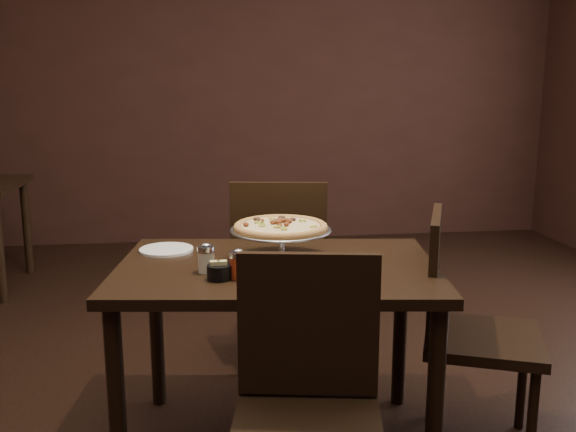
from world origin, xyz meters
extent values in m
cube|color=#311913|center=(0.00, 3.51, 1.40)|extent=(6.00, 0.02, 2.80)
cube|color=black|center=(0.00, -0.04, 0.75)|extent=(1.33, 0.98, 0.04)
cylinder|color=black|center=(-0.60, -0.32, 0.37)|extent=(0.06, 0.06, 0.73)
cylinder|color=black|center=(0.51, -0.46, 0.37)|extent=(0.06, 0.06, 0.73)
cylinder|color=black|center=(-0.51, 0.38, 0.37)|extent=(0.06, 0.06, 0.73)
cylinder|color=black|center=(0.60, 0.23, 0.37)|extent=(0.06, 0.06, 0.73)
cylinder|color=black|center=(-1.65, 2.62, 0.36)|extent=(0.06, 0.06, 0.73)
cylinder|color=silver|center=(0.02, 0.01, 0.78)|extent=(0.14, 0.14, 0.01)
cylinder|color=silver|center=(0.02, 0.01, 0.84)|extent=(0.03, 0.03, 0.11)
cylinder|color=silver|center=(0.02, 0.01, 0.89)|extent=(0.10, 0.10, 0.01)
cylinder|color=gray|center=(0.02, 0.01, 0.90)|extent=(0.39, 0.39, 0.01)
torus|color=gray|center=(0.02, 0.01, 0.90)|extent=(0.40, 0.40, 0.01)
cylinder|color=#A26A30|center=(0.02, 0.01, 0.91)|extent=(0.36, 0.36, 0.01)
torus|color=#A26A30|center=(0.02, 0.01, 0.91)|extent=(0.37, 0.37, 0.03)
cylinder|color=#DAB377|center=(0.02, 0.01, 0.92)|extent=(0.31, 0.31, 0.01)
cylinder|color=beige|center=(-0.28, -0.11, 0.81)|extent=(0.06, 0.06, 0.08)
cylinder|color=silver|center=(-0.28, -0.11, 0.87)|extent=(0.06, 0.06, 0.02)
ellipsoid|color=silver|center=(-0.28, -0.11, 0.88)|extent=(0.03, 0.03, 0.01)
cylinder|color=maroon|center=(-0.16, -0.20, 0.81)|extent=(0.06, 0.06, 0.08)
cylinder|color=silver|center=(-0.16, -0.20, 0.86)|extent=(0.06, 0.06, 0.02)
ellipsoid|color=silver|center=(-0.16, -0.20, 0.88)|extent=(0.03, 0.03, 0.01)
cylinder|color=black|center=(-0.23, -0.21, 0.80)|extent=(0.09, 0.09, 0.05)
cube|color=#DACB7D|center=(-0.24, -0.21, 0.81)|extent=(0.04, 0.03, 0.06)
cube|color=#DACB7D|center=(-0.22, -0.21, 0.81)|extent=(0.04, 0.03, 0.06)
cube|color=white|center=(0.18, -0.29, 0.78)|extent=(0.21, 0.21, 0.02)
cylinder|color=white|center=(-0.44, 0.22, 0.78)|extent=(0.22, 0.22, 0.01)
cylinder|color=white|center=(-0.01, -0.38, 0.78)|extent=(0.23, 0.23, 0.01)
cone|color=silver|center=(0.15, -0.05, 0.90)|extent=(0.15, 0.15, 0.00)
cylinder|color=black|center=(0.15, -0.05, 0.91)|extent=(0.10, 0.08, 0.02)
cube|color=black|center=(0.11, 0.77, 0.48)|extent=(0.53, 0.53, 0.04)
cube|color=black|center=(0.08, 0.56, 0.76)|extent=(0.47, 0.11, 0.49)
cylinder|color=black|center=(0.33, 0.93, 0.23)|extent=(0.04, 0.04, 0.46)
cylinder|color=black|center=(-0.05, 0.99, 0.23)|extent=(0.04, 0.04, 0.46)
cylinder|color=black|center=(0.27, 0.55, 0.23)|extent=(0.04, 0.04, 0.46)
cylinder|color=black|center=(-0.11, 0.61, 0.23)|extent=(0.04, 0.04, 0.46)
cube|color=black|center=(0.04, -0.56, 0.72)|extent=(0.45, 0.11, 0.47)
cube|color=black|center=(0.82, -0.16, 0.46)|extent=(0.59, 0.59, 0.04)
cube|color=black|center=(0.63, -0.08, 0.73)|extent=(0.20, 0.43, 0.47)
cylinder|color=black|center=(0.92, -0.39, 0.22)|extent=(0.04, 0.04, 0.44)
cylinder|color=black|center=(1.05, -0.05, 0.22)|extent=(0.04, 0.04, 0.44)
cylinder|color=black|center=(0.58, -0.26, 0.22)|extent=(0.04, 0.04, 0.44)
cylinder|color=black|center=(0.71, 0.08, 0.22)|extent=(0.04, 0.04, 0.44)
camera|label=1|loc=(-0.27, -2.44, 1.48)|focal=40.00mm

